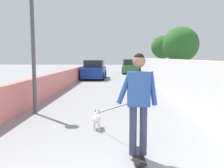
{
  "coord_description": "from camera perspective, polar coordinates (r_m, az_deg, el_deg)",
  "views": [
    {
      "loc": [
        -2.34,
        -0.46,
        1.8
      ],
      "look_at": [
        4.75,
        -0.24,
        1.0
      ],
      "focal_mm": 38.66,
      "sensor_mm": 36.0,
      "label": 1
    }
  ],
  "objects": [
    {
      "name": "tree_right_near",
      "position": [
        15.83,
        15.94,
        8.96
      ],
      "size": [
        2.22,
        2.22,
        3.68
      ],
      "color": "#473523",
      "rests_on": "ground"
    },
    {
      "name": "car_far",
      "position": [
        26.67,
        4.29,
        4.07
      ],
      "size": [
        4.38,
        1.8,
        1.54
      ],
      "color": "#336B38",
      "rests_on": "ground"
    },
    {
      "name": "tree_right_mid",
      "position": [
        21.69,
        11.94,
        8.52
      ],
      "size": [
        2.04,
        2.04,
        3.67
      ],
      "color": "#473523",
      "rests_on": "ground"
    },
    {
      "name": "dog",
      "position": [
        6.1,
        -3.6,
        -8.06
      ],
      "size": [
        2.07,
        1.02,
        1.06
      ],
      "color": "white",
      "rests_on": "ground"
    },
    {
      "name": "car_near",
      "position": [
        20.01,
        -4.18,
        3.3
      ],
      "size": [
        4.28,
        1.8,
        1.54
      ],
      "color": "navy",
      "rests_on": "ground"
    },
    {
      "name": "skateboard",
      "position": [
        4.46,
        6.13,
        -16.46
      ],
      "size": [
        0.81,
        0.23,
        0.08
      ],
      "color": "black",
      "rests_on": "ground"
    },
    {
      "name": "wall_left",
      "position": [
        14.76,
        -10.85,
        1.3
      ],
      "size": [
        48.0,
        0.3,
        1.02
      ],
      "primitive_type": "cube",
      "color": "#CC726B",
      "rests_on": "ground"
    },
    {
      "name": "ground_plane",
      "position": [
        16.45,
        0.18,
        0.14
      ],
      "size": [
        80.0,
        80.0,
        0.0
      ],
      "primitive_type": "plane",
      "color": "gray"
    },
    {
      "name": "lamp_post",
      "position": [
        7.97,
        -18.3,
        12.46
      ],
      "size": [
        0.36,
        0.36,
        3.86
      ],
      "color": "#4C4C51",
      "rests_on": "ground"
    },
    {
      "name": "fence_right",
      "position": [
        14.56,
        10.92,
        2.57
      ],
      "size": [
        48.0,
        0.3,
        1.7
      ],
      "primitive_type": "cube",
      "color": "white",
      "rests_on": "ground"
    },
    {
      "name": "person_skateboarder",
      "position": [
        4.16,
        6.3,
        -2.87
      ],
      "size": [
        0.24,
        0.71,
        1.78
      ],
      "color": "#333859",
      "rests_on": "skateboard"
    }
  ]
}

